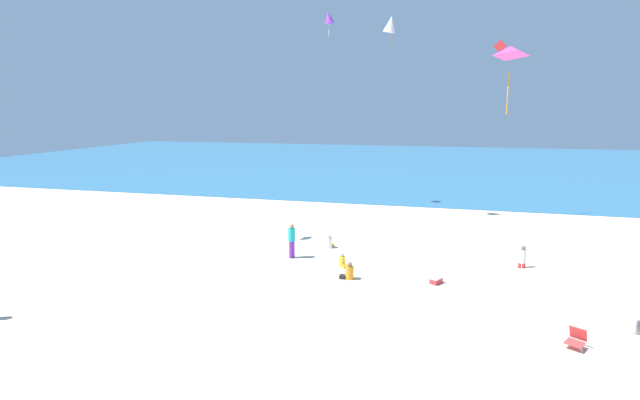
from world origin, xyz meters
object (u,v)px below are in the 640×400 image
Objects in this scene: kite_red at (500,47)px; beach_chair_mid_beach at (576,338)px; cooler_box at (436,280)px; person_2 at (349,273)px; person_5 at (329,243)px; kite_white at (390,24)px; person_0 at (522,260)px; kite_magenta at (510,52)px; person_3 at (292,238)px; kite_purple at (329,17)px; person_4 at (342,262)px.

beach_chair_mid_beach is at bearing -87.68° from kite_red.
person_2 is (-3.69, -0.41, 0.15)m from cooler_box.
kite_white is at bearing -3.60° from person_5.
person_0 is 17.00m from kite_white.
kite_magenta is at bearing -48.89° from beach_chair_mid_beach.
person_3 is 18.16m from kite_purple.
kite_purple is at bearing 25.16° from person_5.
person_0 is 21.87m from kite_purple.
person_4 is at bearing -91.58° from beach_chair_mid_beach.
kite_red is (6.84, 1.88, -1.33)m from kite_white.
cooler_box is 4.42m from person_4.
kite_magenta is at bearing -71.99° from cooler_box.
cooler_box is at bearing -73.76° from kite_white.
kite_purple is (-12.27, 19.12, 13.42)m from beach_chair_mid_beach.
person_0 is at bearing -48.91° from kite_purple.
kite_purple reaches higher than kite_red.
person_3 is 2.86m from person_4.
cooler_box is at bearing 12.94° from person_3.
kite_magenta reaches higher than person_0.
kite_magenta is (7.10, -8.73, 8.53)m from person_5.
person_4 is 18.24m from kite_red.
person_2 is 0.43× the size of kite_purple.
beach_chair_mid_beach is 26.39m from kite_purple.
kite_red is (1.88, 18.36, 2.39)m from kite_magenta.
person_2 is 0.44× the size of kite_white.
beach_chair_mid_beach is 0.52× the size of kite_red.
person_5 is at bearing 82.97° from person_3.
person_2 is 19.06m from kite_red.
kite_white is at bearing -137.72° from person_0.
person_4 is (-4.27, 1.12, 0.11)m from cooler_box.
person_0 is 0.88× the size of person_3.
person_2 is at bearing -85.36° from beach_chair_mid_beach.
cooler_box is at bearing -61.00° from person_0.
person_0 is at bearing -142.06° from beach_chair_mid_beach.
person_5 is at bearing -105.43° from kite_white.
kite_magenta is at bearing -73.24° from kite_white.
cooler_box is 17.79m from kite_red.
beach_chair_mid_beach is 0.45× the size of kite_white.
kite_magenta reaches higher than person_5.
kite_red is (-0.09, 12.15, 10.30)m from person_0.
person_2 is at bearing -73.78° from kite_purple.
kite_purple reaches higher than cooler_box.
beach_chair_mid_beach is 1.01× the size of person_2.
kite_purple is 1.20× the size of kite_red.
person_2 reaches higher than cooler_box.
kite_purple is (-4.70, 3.08, 1.20)m from kite_white.
kite_red reaches higher than cooler_box.
person_5 is 0.41× the size of kite_white.
kite_red is (7.73, 12.38, 10.95)m from person_4.
kite_purple is at bearing -130.67° from person_0.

